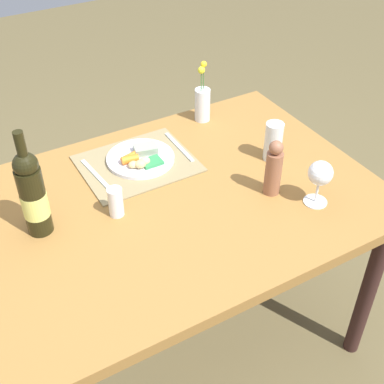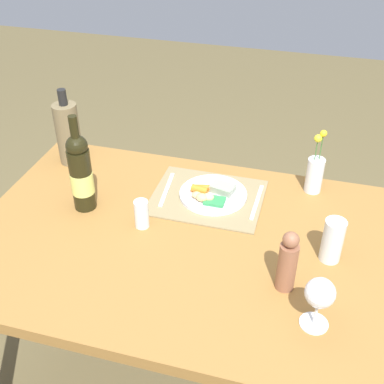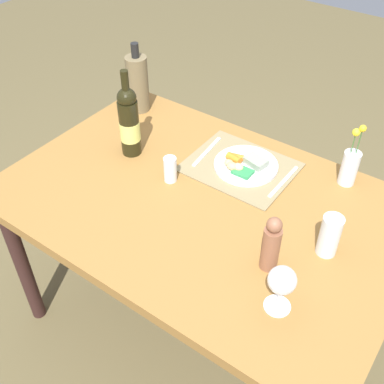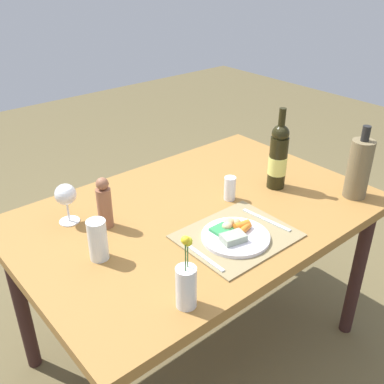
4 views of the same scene
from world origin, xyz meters
name	(u,v)px [view 3 (image 3 of 4)]	position (x,y,z in m)	size (l,w,h in m)	color
ground_plane	(200,321)	(0.00, 0.00, 0.00)	(8.00, 8.00, 0.00)	brown
dining_table	(202,215)	(0.00, 0.00, 0.66)	(1.39, 0.93, 0.74)	olive
placemat	(240,167)	(-0.01, -0.23, 0.74)	(0.39, 0.32, 0.01)	#8B7A53
dinner_plate	(245,165)	(-0.03, -0.23, 0.76)	(0.24, 0.24, 0.04)	silver
fork	(284,182)	(-0.19, -0.24, 0.75)	(0.01, 0.21, 0.01)	silver
knife	(207,151)	(0.14, -0.23, 0.75)	(0.01, 0.21, 0.01)	silver
flower_vase	(350,166)	(-0.37, -0.38, 0.82)	(0.06, 0.06, 0.24)	silver
cooler_bottle	(138,83)	(0.56, -0.33, 0.86)	(0.09, 0.09, 0.30)	brown
wine_glass	(282,282)	(-0.42, 0.24, 0.85)	(0.08, 0.08, 0.15)	white
water_tumbler	(329,238)	(-0.44, -0.02, 0.80)	(0.06, 0.06, 0.14)	silver
salt_shaker	(170,169)	(0.15, -0.02, 0.79)	(0.05, 0.05, 0.10)	white
pepper_mill	(271,245)	(-0.33, 0.13, 0.83)	(0.05, 0.05, 0.20)	#905A3F
wine_bottle	(129,122)	(0.38, -0.07, 0.88)	(0.08, 0.08, 0.35)	black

